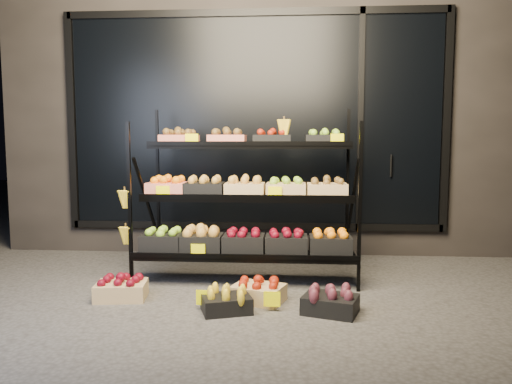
# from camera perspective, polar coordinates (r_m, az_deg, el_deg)

# --- Properties ---
(ground) EXTENTS (24.00, 24.00, 0.00)m
(ground) POSITION_cam_1_polar(r_m,az_deg,el_deg) (4.41, -1.70, -11.69)
(ground) COLOR #514F4C
(ground) RESTS_ON ground
(building) EXTENTS (6.00, 2.08, 3.50)m
(building) POSITION_cam_1_polar(r_m,az_deg,el_deg) (6.80, 0.44, 9.41)
(building) COLOR #2D2826
(building) RESTS_ON ground
(display_rack) EXTENTS (2.18, 1.02, 1.66)m
(display_rack) POSITION_cam_1_polar(r_m,az_deg,el_deg) (4.83, -1.23, -0.58)
(display_rack) COLOR black
(display_rack) RESTS_ON ground
(tag_floor_a) EXTENTS (0.13, 0.01, 0.12)m
(tag_floor_a) POSITION_cam_1_polar(r_m,az_deg,el_deg) (4.05, -5.93, -12.46)
(tag_floor_a) COLOR #FFF800
(tag_floor_a) RESTS_ON ground
(tag_floor_b) EXTENTS (0.13, 0.01, 0.12)m
(tag_floor_b) POSITION_cam_1_polar(r_m,az_deg,el_deg) (3.99, 1.83, -12.68)
(tag_floor_b) COLOR #FFF800
(tag_floor_b) RESTS_ON ground
(floor_crate_left) EXTENTS (0.45, 0.35, 0.21)m
(floor_crate_left) POSITION_cam_1_polar(r_m,az_deg,el_deg) (4.43, -15.15, -10.51)
(floor_crate_left) COLOR tan
(floor_crate_left) RESTS_ON ground
(floor_crate_midleft) EXTENTS (0.44, 0.38, 0.19)m
(floor_crate_midleft) POSITION_cam_1_polar(r_m,az_deg,el_deg) (3.98, -3.40, -12.30)
(floor_crate_midleft) COLOR black
(floor_crate_midleft) RESTS_ON ground
(floor_crate_midright) EXTENTS (0.48, 0.41, 0.20)m
(floor_crate_midright) POSITION_cam_1_polar(r_m,az_deg,el_deg) (4.21, 0.29, -11.17)
(floor_crate_midright) COLOR tan
(floor_crate_midright) RESTS_ON ground
(floor_crate_right) EXTENTS (0.48, 0.41, 0.20)m
(floor_crate_right) POSITION_cam_1_polar(r_m,az_deg,el_deg) (3.99, 8.49, -12.24)
(floor_crate_right) COLOR black
(floor_crate_right) RESTS_ON ground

